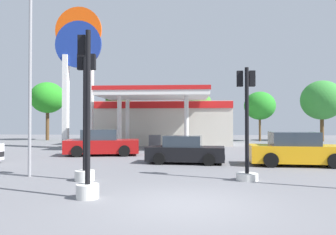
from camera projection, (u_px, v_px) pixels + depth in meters
The scene contains 15 objects.
ground_plane at pixel (185, 204), 8.04m from camera, with size 90.00×90.00×0.00m, color slate.
gas_station at pixel (161, 121), 30.12m from camera, with size 12.93×11.84×4.66m.
station_pole_sign at pixel (78, 59), 25.54m from camera, with size 3.78×0.56×11.41m.
car_1 at pixel (296, 150), 15.34m from camera, with size 4.65×2.33×1.62m.
car_2 at pixel (102, 144), 20.08m from camera, with size 4.82×2.66×1.63m.
car_3 at pixel (185, 151), 16.18m from camera, with size 4.07×2.10×1.41m.
traffic_signal_0 at pixel (247, 139), 11.44m from camera, with size 0.77×0.77×4.06m.
traffic_signal_1 at pixel (87, 146), 8.71m from camera, with size 0.64×0.67×4.62m.
traffic_signal_3 at pixel (85, 135), 11.40m from camera, with size 0.70×0.71×4.67m.
tree_0 at pixel (48, 98), 37.32m from camera, with size 3.98×3.98×6.82m.
tree_1 at pixel (118, 100), 37.77m from camera, with size 2.96×2.96×6.16m.
tree_2 at pixel (198, 105), 36.30m from camera, with size 3.28×3.28×5.70m.
tree_3 at pixel (260, 106), 35.46m from camera, with size 3.45×3.45×5.53m.
tree_4 at pixel (322, 100), 35.06m from camera, with size 4.50×4.50×6.72m.
corner_streetlamp at pixel (27, 66), 12.03m from camera, with size 0.24×1.48×7.00m.
Camera 1 is at (0.09, -8.09, 2.08)m, focal length 33.94 mm.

